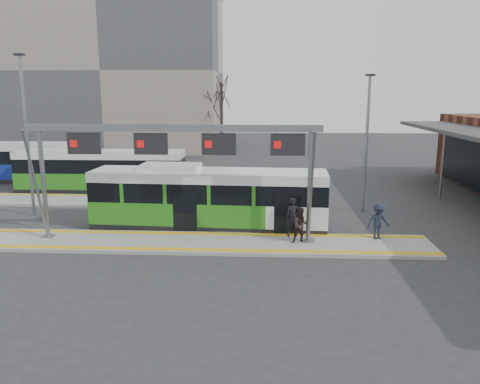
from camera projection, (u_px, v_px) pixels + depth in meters
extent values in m
plane|color=#2D2D30|center=(186.00, 244.00, 21.11)|extent=(120.00, 120.00, 0.00)
cube|color=gray|center=(186.00, 243.00, 21.10)|extent=(22.00, 3.00, 0.15)
cube|color=gray|center=(144.00, 201.00, 29.12)|extent=(20.00, 3.00, 0.15)
cube|color=gold|center=(190.00, 233.00, 22.20)|extent=(22.00, 0.35, 0.02)
cube|color=gold|center=(181.00, 249.00, 19.96)|extent=(22.00, 0.35, 0.02)
cube|color=gold|center=(148.00, 196.00, 30.22)|extent=(20.00, 0.35, 0.02)
cylinder|color=slate|center=(44.00, 183.00, 21.19)|extent=(0.20, 0.20, 5.05)
cube|color=slate|center=(48.00, 236.00, 21.71)|extent=(0.50, 0.50, 0.06)
cylinder|color=slate|center=(36.00, 186.00, 20.50)|extent=(0.12, 1.46, 4.90)
cylinder|color=slate|center=(310.00, 186.00, 20.56)|extent=(0.20, 0.20, 5.05)
cube|color=slate|center=(308.00, 240.00, 21.08)|extent=(0.50, 0.50, 0.06)
cylinder|color=slate|center=(311.00, 189.00, 19.88)|extent=(0.12, 1.46, 4.90)
cube|color=slate|center=(173.00, 128.00, 20.35)|extent=(13.00, 0.25, 0.30)
cube|color=black|center=(84.00, 143.00, 20.70)|extent=(1.50, 0.12, 0.95)
cube|color=red|center=(73.00, 144.00, 20.66)|extent=(0.32, 0.02, 0.32)
cube|color=black|center=(151.00, 144.00, 20.54)|extent=(1.50, 0.12, 0.95)
cube|color=red|center=(140.00, 144.00, 20.50)|extent=(0.32, 0.02, 0.32)
cube|color=black|center=(219.00, 144.00, 20.39)|extent=(1.50, 0.12, 0.95)
cube|color=red|center=(208.00, 144.00, 20.34)|extent=(0.32, 0.02, 0.32)
cube|color=black|center=(288.00, 145.00, 20.23)|extent=(1.50, 0.12, 0.95)
cube|color=red|center=(277.00, 145.00, 20.19)|extent=(0.32, 0.02, 0.32)
cylinder|color=slate|center=(442.00, 166.00, 29.66)|extent=(0.14, 0.14, 4.30)
cube|color=gray|center=(117.00, 72.00, 55.11)|extent=(24.00, 12.00, 18.00)
cube|color=black|center=(209.00, 224.00, 23.76)|extent=(11.77, 3.04, 0.34)
cube|color=#2B7C1B|center=(209.00, 210.00, 23.60)|extent=(11.77, 3.04, 1.12)
cube|color=black|center=(209.00, 190.00, 23.39)|extent=(11.77, 2.96, 0.97)
cube|color=white|center=(209.00, 175.00, 23.23)|extent=(11.77, 3.04, 0.49)
cube|color=orange|center=(327.00, 180.00, 22.68)|extent=(0.13, 1.74, 0.27)
cube|color=white|center=(170.00, 167.00, 23.34)|extent=(3.00, 1.87, 0.29)
cylinder|color=black|center=(124.00, 221.00, 23.03)|extent=(0.98, 0.34, 0.97)
cylinder|color=black|center=(138.00, 211.00, 25.15)|extent=(0.98, 0.34, 0.97)
cylinder|color=black|center=(278.00, 226.00, 22.28)|extent=(0.98, 0.34, 0.97)
cylinder|color=black|center=(279.00, 214.00, 24.40)|extent=(0.98, 0.34, 0.97)
cube|color=black|center=(103.00, 189.00, 32.34)|extent=(11.33, 2.53, 0.33)
cube|color=#2B7C1B|center=(102.00, 179.00, 32.19)|extent=(11.33, 2.53, 1.08)
cube|color=black|center=(101.00, 164.00, 31.98)|extent=(11.33, 2.45, 0.94)
cube|color=white|center=(100.00, 154.00, 31.83)|extent=(11.33, 2.53, 0.47)
cylinder|color=black|center=(39.00, 187.00, 31.41)|extent=(0.95, 0.29, 0.94)
cylinder|color=black|center=(53.00, 181.00, 33.47)|extent=(0.95, 0.29, 0.94)
cylinder|color=black|center=(147.00, 188.00, 31.11)|extent=(0.95, 0.29, 0.94)
cylinder|color=black|center=(154.00, 182.00, 33.16)|extent=(0.95, 0.29, 0.94)
cylinder|color=black|center=(30.00, 178.00, 34.78)|extent=(0.99, 0.32, 0.98)
cylinder|color=black|center=(43.00, 173.00, 36.94)|extent=(0.99, 0.32, 0.98)
imported|color=black|center=(293.00, 217.00, 21.62)|extent=(0.75, 0.59, 1.83)
imported|color=#2D1E1F|center=(301.00, 225.00, 20.70)|extent=(0.87, 0.73, 1.60)
imported|color=#1B2131|center=(378.00, 221.00, 21.25)|extent=(1.20, 0.89, 1.67)
cylinder|color=#382B21|center=(212.00, 126.00, 50.32)|extent=(0.28, 0.28, 6.23)
cylinder|color=#382B21|center=(222.00, 117.00, 53.44)|extent=(0.28, 0.28, 7.79)
cylinder|color=#382B21|center=(28.00, 119.00, 53.07)|extent=(0.28, 0.28, 7.40)
cylinder|color=slate|center=(27.00, 138.00, 25.16)|extent=(0.16, 0.16, 8.64)
cube|color=black|center=(19.00, 54.00, 24.26)|extent=(0.50, 0.25, 0.12)
cylinder|color=slate|center=(366.00, 145.00, 26.11)|extent=(0.16, 0.16, 7.64)
cube|color=black|center=(370.00, 75.00, 25.31)|extent=(0.50, 0.25, 0.12)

